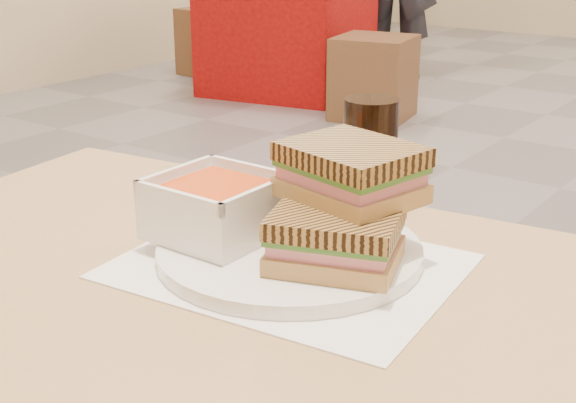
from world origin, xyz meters
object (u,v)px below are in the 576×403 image
Objects in this scene: cola_glass at (370,156)px; bg_chair_0r at (374,78)px; soup_bowl at (217,209)px; panini_lower at (336,238)px; bg_table_0 at (288,29)px; bg_chair_0l at (215,42)px; plate at (290,251)px.

cola_glass is 0.29× the size of bg_chair_0r.
soup_bowl is 0.14m from panini_lower.
bg_table_0 is 2.21× the size of bg_chair_0r.
soup_bowl is 0.82× the size of panini_lower.
panini_lower is (0.14, 0.01, -0.00)m from soup_bowl.
bg_table_0 reaches higher than bg_chair_0l.
soup_bowl reaches higher than bg_table_0.
bg_chair_0l is at bearing 132.91° from panini_lower.
panini_lower is at bearing 4.04° from soup_bowl.
soup_bowl is at bearing -62.27° from bg_chair_0r.
cola_glass reaches higher than soup_bowl.
cola_glass is at bearing 70.60° from soup_bowl.
cola_glass is (0.07, 0.19, 0.02)m from soup_bowl.
bg_table_0 reaches higher than plate.
soup_bowl is at bearing -163.61° from plate.
cola_glass is at bearing 93.10° from plate.
panini_lower is at bearing -47.09° from bg_chair_0l.
soup_bowl is 0.25× the size of bg_chair_0r.
cola_glass is 4.87m from bg_chair_0l.
bg_chair_0l is (-3.27, 3.68, -0.56)m from soup_bowl.
panini_lower is 1.07× the size of cola_glass.
soup_bowl is at bearing -48.38° from bg_chair_0l.
plate is 2.28× the size of soup_bowl.
plate is at bearing -53.53° from bg_table_0.
soup_bowl is at bearing -54.53° from bg_table_0.
plate is 4.39m from bg_table_0.
cola_glass reaches higher than plate.
panini_lower reaches higher than bg_table_0.
panini_lower is at bearing -68.33° from cola_glass.
soup_bowl is 3.69m from bg_chair_0r.
plate is at bearing -61.03° from bg_chair_0r.
soup_bowl is 0.21m from cola_glass.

